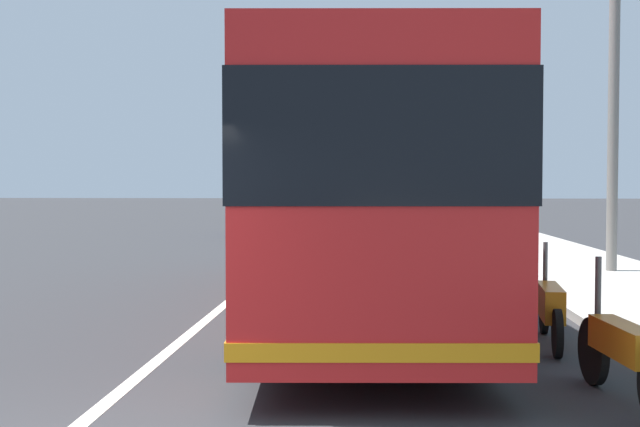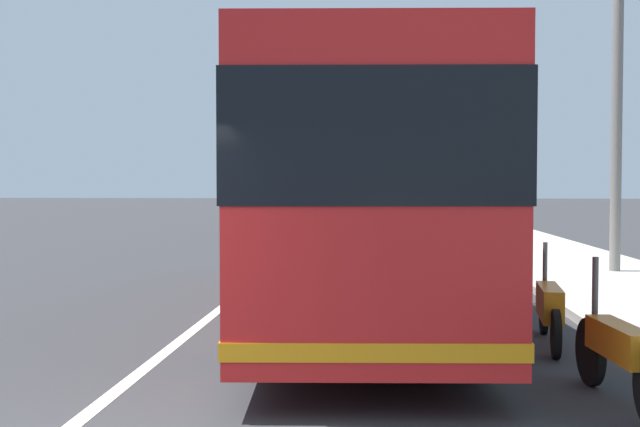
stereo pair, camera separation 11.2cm
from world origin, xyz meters
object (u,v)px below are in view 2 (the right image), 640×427
Objects in this scene: utility_pole at (617,113)px; car_oncoming at (294,207)px; coach_bus at (354,187)px; car_behind_bus at (271,216)px; car_ahead_same_lane at (367,210)px; car_far_distant at (380,217)px; motorcycle_far_end at (619,353)px; motorcycle_nearest_curb at (508,281)px; motorcycle_angled at (549,308)px.

car_oncoming is at bearing 19.43° from utility_pole.
coach_bus is 18.92m from car_behind_bus.
car_behind_bus is 1.05× the size of car_ahead_same_lane.
car_oncoming reaches higher than car_far_distant.
car_oncoming is at bearing 5.87° from motorcycle_far_end.
utility_pole reaches higher than coach_bus.
coach_bus reaches higher than motorcycle_nearest_curb.
motorcycle_far_end is at bearing -175.64° from car_ahead_same_lane.
motorcycle_nearest_curb is at bearing 7.35° from car_oncoming.
motorcycle_far_end is 5.36m from motorcycle_nearest_curb.
car_far_distant is at bearing 98.63° from car_behind_bus.
car_oncoming reaches higher than motorcycle_far_end.
car_behind_bus is (18.49, 3.84, -1.21)m from coach_bus.
motorcycle_nearest_curb is 18.76m from car_far_distant.
motorcycle_nearest_curb is 0.48× the size of car_oncoming.
car_ahead_same_lane is at bearing 13.63° from utility_pole.
motorcycle_nearest_curb is 0.56× the size of car_ahead_same_lane.
coach_bus reaches higher than motorcycle_far_end.
motorcycle_nearest_curb is at bearing -89.07° from coach_bus.
coach_bus reaches higher than motorcycle_angled.
coach_bus is at bearing 131.05° from utility_pole.
car_oncoming is 29.80m from utility_pole.
car_far_distant is 0.89× the size of car_oncoming.
car_oncoming is 0.65× the size of utility_pole.
utility_pole is (-14.10, -4.97, 2.83)m from car_far_distant.
coach_bus is at bearing 95.53° from motorcycle_nearest_curb.
car_oncoming is (14.22, 0.58, -0.02)m from car_behind_bus.
motorcycle_far_end is 1.03× the size of motorcycle_angled.
motorcycle_angled is 35.91m from car_oncoming.
car_behind_bus is 1.02× the size of car_far_distant.
car_behind_bus is (21.02, 6.33, 0.28)m from motorcycle_angled.
car_oncoming reaches higher than motorcycle_angled.
car_oncoming is (32.53, 6.86, 0.26)m from motorcycle_nearest_curb.
utility_pole is at bearing -32.23° from motorcycle_nearest_curb.
car_behind_bus is at bearing -2.21° from car_oncoming.
coach_bus is 3.85m from motorcycle_angled.
car_oncoming is at bearing 17.82° from motorcycle_angled.
car_oncoming is (32.71, 4.42, -1.24)m from coach_bus.
motorcycle_far_end is 0.51× the size of car_behind_bus.
motorcycle_nearest_curb is at bearing 22.93° from car_behind_bus.
coach_bus is 33.04m from car_oncoming.
utility_pole is at bearing -15.40° from motorcycle_angled.
coach_bus is 7.38m from utility_pole.
car_oncoming is (35.24, 6.91, 0.26)m from motorcycle_angled.
car_far_distant is 1.03× the size of car_ahead_same_lane.
car_ahead_same_lane is (8.92, 0.61, 0.01)m from car_far_distant.
car_oncoming is at bearing 13.11° from motorcycle_nearest_curb.
motorcycle_nearest_curb is 33.25m from car_oncoming.
car_oncoming is at bearing -173.64° from car_behind_bus.
car_behind_bus is at bearing 91.87° from car_far_distant.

